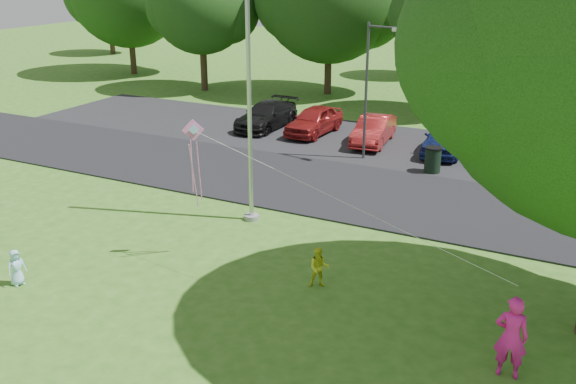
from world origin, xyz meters
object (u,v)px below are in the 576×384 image
at_px(child_blue, 16,268).
at_px(kite, 201,149).
at_px(trash_can, 433,160).
at_px(woman, 511,337).
at_px(street_lamp, 371,80).
at_px(flagpole, 249,95).
at_px(child_yellow, 319,268).

height_order(child_blue, kite, kite).
bearing_deg(kite, child_blue, -176.78).
distance_m(trash_can, woman, 13.29).
height_order(street_lamp, woman, street_lamp).
xyz_separation_m(flagpole, trash_can, (4.05, 7.45, -3.62)).
bearing_deg(street_lamp, kite, -81.94).
bearing_deg(kite, woman, -51.74).
bearing_deg(child_yellow, woman, -45.12).
distance_m(flagpole, child_blue, 8.30).
height_order(woman, kite, kite).
bearing_deg(trash_can, flagpole, -118.53).
xyz_separation_m(child_yellow, child_blue, (-7.15, -3.50, -0.05)).
xyz_separation_m(woman, child_blue, (-12.19, -1.78, -0.42)).
bearing_deg(child_blue, child_yellow, -44.75).
relative_size(trash_can, kite, 0.12).
xyz_separation_m(trash_can, child_blue, (-7.32, -14.14, -0.05)).
xyz_separation_m(street_lamp, kite, (-0.78, -11.17, -0.12)).
height_order(trash_can, woman, woman).
distance_m(woman, child_yellow, 5.34).
relative_size(trash_can, woman, 0.59).
bearing_deg(street_lamp, flagpole, -86.12).
distance_m(child_yellow, kite, 4.47).
distance_m(street_lamp, woman, 15.25).
height_order(trash_can, child_yellow, child_yellow).
bearing_deg(child_blue, street_lamp, 2.43).
bearing_deg(woman, flagpole, -34.98).
relative_size(flagpole, street_lamp, 1.75).
height_order(woman, child_yellow, woman).
height_order(child_yellow, kite, kite).
height_order(flagpole, street_lamp, flagpole).
xyz_separation_m(child_blue, kite, (3.63, 3.48, 2.82)).
height_order(flagpole, child_yellow, flagpole).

